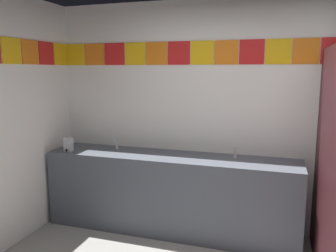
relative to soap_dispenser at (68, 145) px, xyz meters
The scene contains 5 objects.
wall_back 2.09m from the soap_dispenser, 13.54° to the left, with size 4.54×0.09×2.58m.
vanity_counter 1.30m from the soap_dispenser, ahead, with size 2.80×0.56×0.87m.
faucet_left 0.55m from the soap_dispenser, 27.41° to the left, with size 0.04×0.10×0.14m.
faucet_right 1.90m from the soap_dispenser, ahead, with size 0.04×0.10×0.14m.
soap_dispenser is the anchor object (origin of this frame).
Camera 1 is at (0.27, -2.00, 1.80)m, focal length 36.40 mm.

